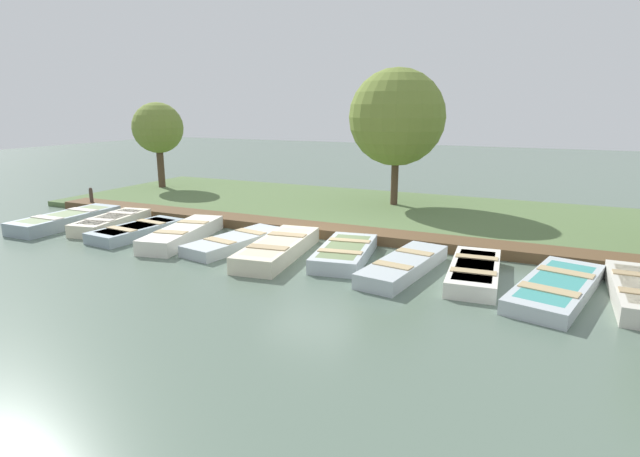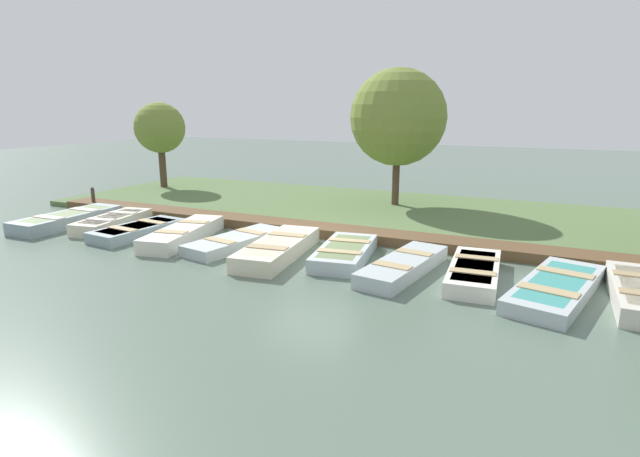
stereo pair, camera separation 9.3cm
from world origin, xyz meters
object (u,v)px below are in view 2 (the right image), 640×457
object	(u,v)px
rowboat_6	(345,253)
rowboat_7	(404,266)
park_tree_left	(398,118)
rowboat_3	(183,233)
rowboat_0	(68,219)
park_tree_far_left	(160,128)
rowboat_9	(556,288)
rowboat_5	(278,248)
rowboat_8	(474,272)
mooring_post_near	(93,198)
rowboat_4	(236,241)
rowboat_1	(113,222)
rowboat_2	(138,230)

from	to	relation	value
rowboat_6	rowboat_7	size ratio (longest dim) A/B	0.88
rowboat_7	park_tree_left	size ratio (longest dim) A/B	0.65
rowboat_3	rowboat_7	distance (m)	6.64
rowboat_0	rowboat_7	size ratio (longest dim) A/B	1.06
rowboat_0	park_tree_far_left	xyz separation A→B (m)	(-6.79, -2.01, 2.65)
rowboat_9	rowboat_5	bearing A→B (deg)	-76.22
rowboat_7	rowboat_8	distance (m)	1.59
rowboat_9	mooring_post_near	bearing A→B (deg)	-84.84
rowboat_3	rowboat_4	bearing A→B (deg)	82.67
rowboat_3	rowboat_6	xyz separation A→B (m)	(-0.26, 4.98, -0.03)
rowboat_7	mooring_post_near	distance (m)	13.01
rowboat_5	park_tree_left	size ratio (longest dim) A/B	0.69
rowboat_1	rowboat_8	bearing A→B (deg)	79.89
rowboat_3	rowboat_8	distance (m)	8.21
rowboat_8	park_tree_left	world-z (taller)	park_tree_left
rowboat_1	rowboat_8	xyz separation A→B (m)	(0.18, 11.32, -0.02)
rowboat_7	park_tree_left	xyz separation A→B (m)	(-7.21, -2.37, 3.25)
rowboat_5	park_tree_left	distance (m)	8.02
rowboat_2	rowboat_3	xyz separation A→B (m)	(-0.11, 1.65, 0.05)
rowboat_0	rowboat_7	distance (m)	11.38
mooring_post_near	rowboat_6	bearing A→B (deg)	80.09
rowboat_9	rowboat_0	bearing A→B (deg)	-76.79
rowboat_4	rowboat_2	bearing A→B (deg)	-75.83
rowboat_6	rowboat_0	bearing A→B (deg)	-96.70
rowboat_1	rowboat_4	bearing A→B (deg)	78.85
rowboat_7	rowboat_8	xyz separation A→B (m)	(-0.23, 1.57, 0.00)
rowboat_5	rowboat_4	bearing A→B (deg)	-108.55
rowboat_8	rowboat_9	distance (m)	1.72
rowboat_3	rowboat_8	xyz separation A→B (m)	(-0.10, 8.21, -0.03)
rowboat_4	rowboat_9	world-z (taller)	rowboat_9
rowboat_2	park_tree_far_left	xyz separation A→B (m)	(-6.82, -5.10, 2.69)
rowboat_4	rowboat_6	world-z (taller)	rowboat_6
rowboat_1	rowboat_3	bearing A→B (deg)	75.66
rowboat_1	park_tree_left	xyz separation A→B (m)	(-6.80, 7.38, 3.22)
park_tree_left	rowboat_3	bearing A→B (deg)	-31.06
rowboat_5	rowboat_6	bearing A→B (deg)	98.39
rowboat_9	park_tree_far_left	world-z (taller)	park_tree_far_left
rowboat_9	rowboat_3	bearing A→B (deg)	-77.44
park_tree_far_left	park_tree_left	size ratio (longest dim) A/B	0.77
rowboat_7	rowboat_3	bearing A→B (deg)	-82.32
rowboat_2	rowboat_5	bearing A→B (deg)	94.59
rowboat_7	rowboat_6	bearing A→B (deg)	-94.40
rowboat_6	rowboat_9	world-z (taller)	rowboat_6
rowboat_3	mooring_post_near	distance (m)	6.54
rowboat_4	rowboat_3	bearing A→B (deg)	-75.92
rowboat_1	rowboat_2	xyz separation A→B (m)	(0.39, 1.46, -0.04)
rowboat_0	rowboat_7	world-z (taller)	rowboat_0
rowboat_6	rowboat_9	bearing A→B (deg)	76.17
rowboat_8	rowboat_4	bearing A→B (deg)	-94.10
rowboat_5	rowboat_9	distance (m)	6.62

